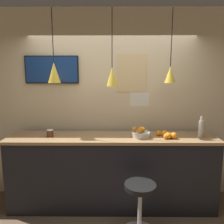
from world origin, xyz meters
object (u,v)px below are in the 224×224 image
spread_jar (50,133)px  mounted_tv (52,70)px  fruit_bowl (141,133)px  juice_bottle (201,128)px  bar_stool (140,202)px

spread_jar → mounted_tv: mounted_tv is taller
fruit_bowl → juice_bottle: juice_bottle is taller
bar_stool → mounted_tv: bearing=142.5°
fruit_bowl → mounted_tv: mounted_tv is taller
spread_jar → fruit_bowl: bearing=-0.2°
mounted_tv → spread_jar: bearing=-83.9°
fruit_bowl → spread_jar: fruit_bowl is taller
fruit_bowl → mounted_tv: (-1.31, 0.38, 0.89)m
spread_jar → mounted_tv: (-0.04, 0.37, 0.89)m
bar_stool → mounted_tv: (-1.25, 0.96, 1.57)m
juice_bottle → spread_jar: juice_bottle is taller
bar_stool → spread_jar: (-1.21, 0.58, 0.68)m
fruit_bowl → juice_bottle: bearing=0.3°
bar_stool → juice_bottle: 1.32m
spread_jar → juice_bottle: bearing=-0.0°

